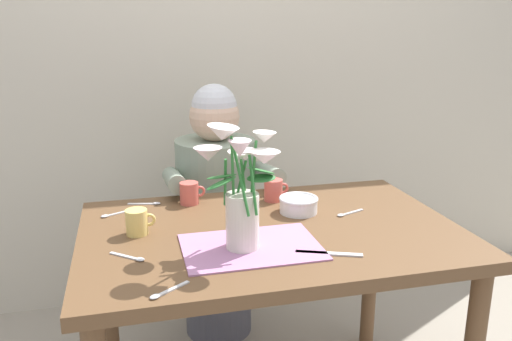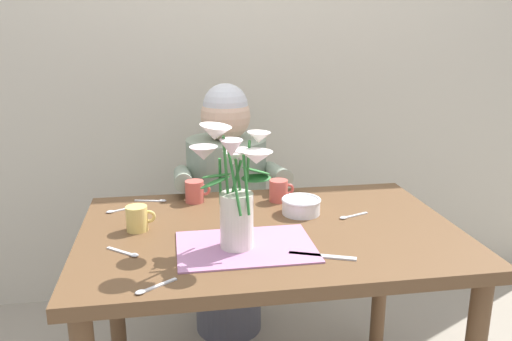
% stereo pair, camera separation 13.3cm
% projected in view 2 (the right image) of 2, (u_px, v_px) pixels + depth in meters
% --- Properties ---
extents(wood_panel_backdrop, '(4.00, 0.10, 2.50)m').
position_uv_depth(wood_panel_backdrop, '(230.00, 49.00, 2.52)').
color(wood_panel_backdrop, beige).
rests_on(wood_panel_backdrop, ground_plane).
extents(dining_table, '(1.20, 0.80, 0.74)m').
position_uv_depth(dining_table, '(270.00, 256.00, 1.69)').
color(dining_table, brown).
rests_on(dining_table, ground_plane).
extents(seated_person, '(0.45, 0.47, 1.14)m').
position_uv_depth(seated_person, '(227.00, 214.00, 2.29)').
color(seated_person, '#4C4C56').
rests_on(seated_person, ground_plane).
extents(striped_placemat, '(0.40, 0.28, 0.00)m').
position_uv_depth(striped_placemat, '(246.00, 247.00, 1.52)').
color(striped_placemat, '#B275A3').
rests_on(striped_placemat, dining_table).
extents(flower_vase, '(0.25, 0.23, 0.38)m').
position_uv_depth(flower_vase, '(234.00, 186.00, 1.46)').
color(flower_vase, silver).
rests_on(flower_vase, dining_table).
extents(ceramic_bowl, '(0.14, 0.14, 0.06)m').
position_uv_depth(ceramic_bowl, '(301.00, 205.00, 1.79)').
color(ceramic_bowl, white).
rests_on(ceramic_bowl, dining_table).
extents(dinner_knife, '(0.18, 0.09, 0.00)m').
position_uv_depth(dinner_knife, '(322.00, 256.00, 1.46)').
color(dinner_knife, silver).
rests_on(dinner_knife, dining_table).
extents(coffee_cup, '(0.09, 0.07, 0.08)m').
position_uv_depth(coffee_cup, '(137.00, 218.00, 1.64)').
color(coffee_cup, '#E5C666').
rests_on(coffee_cup, dining_table).
extents(ceramic_mug, '(0.09, 0.07, 0.08)m').
position_uv_depth(ceramic_mug, '(195.00, 191.00, 1.90)').
color(ceramic_mug, '#CC564C').
rests_on(ceramic_mug, dining_table).
extents(tea_cup, '(0.09, 0.07, 0.08)m').
position_uv_depth(tea_cup, '(279.00, 191.00, 1.91)').
color(tea_cup, '#CC564C').
rests_on(tea_cup, dining_table).
extents(spoon_0, '(0.12, 0.04, 0.01)m').
position_uv_depth(spoon_0, '(156.00, 201.00, 1.92)').
color(spoon_0, silver).
rests_on(spoon_0, dining_table).
extents(spoon_1, '(0.12, 0.06, 0.01)m').
position_uv_depth(spoon_1, '(349.00, 216.00, 1.76)').
color(spoon_1, silver).
rests_on(spoon_1, dining_table).
extents(spoon_2, '(0.11, 0.07, 0.01)m').
position_uv_depth(spoon_2, '(117.00, 210.00, 1.82)').
color(spoon_2, silver).
rests_on(spoon_2, dining_table).
extents(spoon_3, '(0.10, 0.09, 0.01)m').
position_uv_depth(spoon_3, '(127.00, 253.00, 1.48)').
color(spoon_3, silver).
rests_on(spoon_3, dining_table).
extents(spoon_4, '(0.11, 0.08, 0.01)m').
position_uv_depth(spoon_4, '(150.00, 289.00, 1.28)').
color(spoon_4, silver).
rests_on(spoon_4, dining_table).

